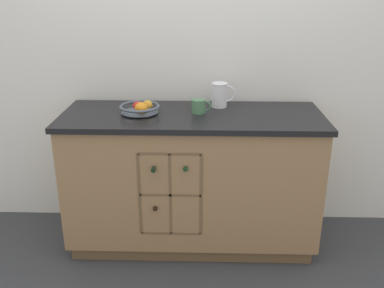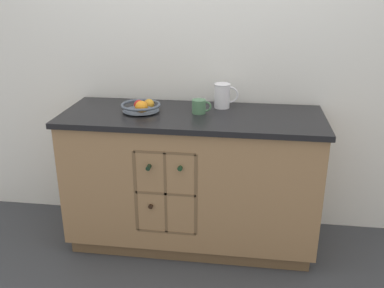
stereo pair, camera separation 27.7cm
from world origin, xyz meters
TOP-DOWN VIEW (x-y plane):
  - ground_plane at (0.00, 0.00)m, footprint 14.00×14.00m
  - back_wall at (0.00, 0.36)m, footprint 4.40×0.06m
  - kitchen_island at (-0.00, -0.00)m, footprint 1.66×0.64m
  - fruit_bowl at (-0.33, 0.00)m, footprint 0.26×0.26m
  - white_pitcher at (0.18, 0.17)m, footprint 0.16×0.11m
  - ceramic_mug at (0.04, 0.03)m, footprint 0.12×0.09m

SIDE VIEW (x-z plane):
  - ground_plane at x=0.00m, z-range 0.00..0.00m
  - kitchen_island at x=0.00m, z-range 0.01..0.93m
  - fruit_bowl at x=-0.33m, z-range 0.92..1.01m
  - ceramic_mug at x=0.04m, z-range 0.93..1.01m
  - white_pitcher at x=0.18m, z-range 0.93..1.09m
  - back_wall at x=0.00m, z-range 0.00..2.55m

